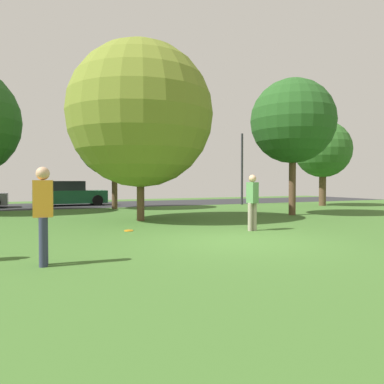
{
  "coord_description": "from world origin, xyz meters",
  "views": [
    {
      "loc": [
        -4.9,
        -7.8,
        1.47
      ],
      "look_at": [
        0.0,
        2.76,
        1.14
      ],
      "focal_mm": 34.71,
      "sensor_mm": 36.0,
      "label": 1
    }
  ],
  "objects_px": {
    "person_bystander": "(252,200)",
    "person_thrower": "(43,211)",
    "frisbee_disc": "(129,231)",
    "street_lamp_post": "(242,169)",
    "oak_tree_right": "(293,121)",
    "parked_car_green": "(69,194)",
    "oak_tree_left": "(114,139)",
    "maple_tree_far": "(140,115)",
    "oak_tree_center": "(323,150)"
  },
  "relations": [
    {
      "from": "person_bystander",
      "to": "street_lamp_post",
      "type": "bearing_deg",
      "value": -36.64
    },
    {
      "from": "oak_tree_left",
      "to": "oak_tree_center",
      "type": "height_order",
      "value": "oak_tree_left"
    },
    {
      "from": "frisbee_disc",
      "to": "parked_car_green",
      "type": "height_order",
      "value": "parked_car_green"
    },
    {
      "from": "oak_tree_right",
      "to": "oak_tree_left",
      "type": "xyz_separation_m",
      "value": [
        -6.22,
        6.93,
        -0.36
      ]
    },
    {
      "from": "oak_tree_right",
      "to": "person_thrower",
      "type": "bearing_deg",
      "value": -150.39
    },
    {
      "from": "maple_tree_far",
      "to": "person_thrower",
      "type": "relative_size",
      "value": 3.86
    },
    {
      "from": "person_bystander",
      "to": "frisbee_disc",
      "type": "height_order",
      "value": "person_bystander"
    },
    {
      "from": "oak_tree_right",
      "to": "frisbee_disc",
      "type": "height_order",
      "value": "oak_tree_right"
    },
    {
      "from": "oak_tree_right",
      "to": "parked_car_green",
      "type": "xyz_separation_m",
      "value": [
        -8.1,
        10.86,
        -3.41
      ]
    },
    {
      "from": "maple_tree_far",
      "to": "street_lamp_post",
      "type": "bearing_deg",
      "value": 37.25
    },
    {
      "from": "oak_tree_right",
      "to": "frisbee_disc",
      "type": "distance_m",
      "value": 9.15
    },
    {
      "from": "person_bystander",
      "to": "parked_car_green",
      "type": "height_order",
      "value": "person_bystander"
    },
    {
      "from": "maple_tree_far",
      "to": "oak_tree_left",
      "type": "relative_size",
      "value": 1.15
    },
    {
      "from": "oak_tree_left",
      "to": "street_lamp_post",
      "type": "bearing_deg",
      "value": 1.43
    },
    {
      "from": "person_bystander",
      "to": "person_thrower",
      "type": "bearing_deg",
      "value": 106.1
    },
    {
      "from": "frisbee_disc",
      "to": "street_lamp_post",
      "type": "height_order",
      "value": "street_lamp_post"
    },
    {
      "from": "parked_car_green",
      "to": "frisbee_disc",
      "type": "bearing_deg",
      "value": -89.17
    },
    {
      "from": "maple_tree_far",
      "to": "street_lamp_post",
      "type": "distance_m",
      "value": 11.05
    },
    {
      "from": "person_bystander",
      "to": "parked_car_green",
      "type": "bearing_deg",
      "value": 8.39
    },
    {
      "from": "person_thrower",
      "to": "oak_tree_left",
      "type": "bearing_deg",
      "value": 79.29
    },
    {
      "from": "parked_car_green",
      "to": "person_thrower",
      "type": "bearing_deg",
      "value": -98.01
    },
    {
      "from": "oak_tree_right",
      "to": "maple_tree_far",
      "type": "xyz_separation_m",
      "value": [
        -6.73,
        0.52,
        -0.14
      ]
    },
    {
      "from": "maple_tree_far",
      "to": "person_bystander",
      "type": "xyz_separation_m",
      "value": [
        2.2,
        -4.12,
        -3.03
      ]
    },
    {
      "from": "oak_tree_center",
      "to": "oak_tree_right",
      "type": "bearing_deg",
      "value": -144.32
    },
    {
      "from": "parked_car_green",
      "to": "street_lamp_post",
      "type": "height_order",
      "value": "street_lamp_post"
    },
    {
      "from": "oak_tree_center",
      "to": "person_bystander",
      "type": "distance_m",
      "value": 13.22
    },
    {
      "from": "oak_tree_right",
      "to": "maple_tree_far",
      "type": "distance_m",
      "value": 6.75
    },
    {
      "from": "oak_tree_left",
      "to": "maple_tree_far",
      "type": "bearing_deg",
      "value": -94.59
    },
    {
      "from": "maple_tree_far",
      "to": "person_bystander",
      "type": "relative_size",
      "value": 3.98
    },
    {
      "from": "frisbee_disc",
      "to": "oak_tree_center",
      "type": "bearing_deg",
      "value": 24.7
    },
    {
      "from": "oak_tree_center",
      "to": "frisbee_disc",
      "type": "xyz_separation_m",
      "value": [
        -13.76,
        -6.33,
        -3.39
      ]
    },
    {
      "from": "oak_tree_center",
      "to": "frisbee_disc",
      "type": "height_order",
      "value": "oak_tree_center"
    },
    {
      "from": "maple_tree_far",
      "to": "person_thrower",
      "type": "distance_m",
      "value": 8.04
    },
    {
      "from": "oak_tree_center",
      "to": "person_thrower",
      "type": "xyz_separation_m",
      "value": [
        -16.31,
        -10.15,
        -2.44
      ]
    },
    {
      "from": "oak_tree_left",
      "to": "parked_car_green",
      "type": "bearing_deg",
      "value": 115.57
    },
    {
      "from": "oak_tree_center",
      "to": "oak_tree_left",
      "type": "bearing_deg",
      "value": 167.27
    },
    {
      "from": "oak_tree_left",
      "to": "person_bystander",
      "type": "xyz_separation_m",
      "value": [
        1.69,
        -10.53,
        -2.81
      ]
    },
    {
      "from": "oak_tree_center",
      "to": "frisbee_disc",
      "type": "distance_m",
      "value": 15.52
    },
    {
      "from": "oak_tree_left",
      "to": "person_thrower",
      "type": "relative_size",
      "value": 3.34
    },
    {
      "from": "oak_tree_right",
      "to": "person_bystander",
      "type": "bearing_deg",
      "value": -141.52
    },
    {
      "from": "maple_tree_far",
      "to": "person_bystander",
      "type": "bearing_deg",
      "value": -61.91
    },
    {
      "from": "person_thrower",
      "to": "parked_car_green",
      "type": "relative_size",
      "value": 0.41
    },
    {
      "from": "maple_tree_far",
      "to": "street_lamp_post",
      "type": "relative_size",
      "value": 1.48
    },
    {
      "from": "oak_tree_right",
      "to": "person_thrower",
      "type": "relative_size",
      "value": 3.44
    },
    {
      "from": "parked_car_green",
      "to": "street_lamp_post",
      "type": "xyz_separation_m",
      "value": [
        10.06,
        -3.73,
        1.57
      ]
    },
    {
      "from": "parked_car_green",
      "to": "oak_tree_center",
      "type": "bearing_deg",
      "value": -25.52
    },
    {
      "from": "person_thrower",
      "to": "frisbee_disc",
      "type": "relative_size",
      "value": 6.4
    },
    {
      "from": "maple_tree_far",
      "to": "frisbee_disc",
      "type": "height_order",
      "value": "maple_tree_far"
    },
    {
      "from": "frisbee_disc",
      "to": "oak_tree_left",
      "type": "bearing_deg",
      "value": 79.4
    },
    {
      "from": "maple_tree_far",
      "to": "frisbee_disc",
      "type": "bearing_deg",
      "value": -114.01
    }
  ]
}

